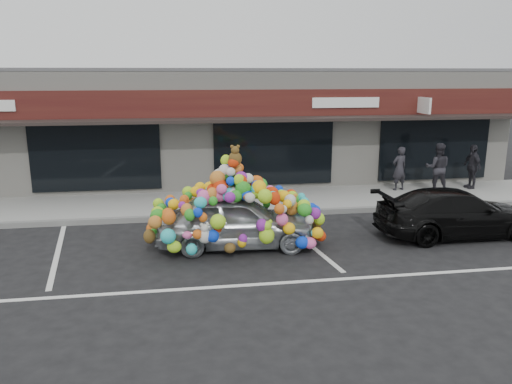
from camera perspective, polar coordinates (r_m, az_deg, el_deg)
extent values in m
plane|color=black|center=(12.23, -7.10, -6.48)|extent=(90.00, 90.00, 0.00)
cube|color=beige|center=(20.11, -8.11, 7.48)|extent=(24.00, 6.00, 4.20)
cube|color=#59595B|center=(20.00, -8.32, 13.61)|extent=(24.00, 6.00, 0.12)
cube|color=#3C1010|center=(16.95, -8.05, 9.95)|extent=(24.00, 0.18, 0.90)
cube|color=black|center=(16.47, -7.96, 8.11)|extent=(24.00, 1.20, 0.10)
cube|color=white|center=(18.54, 18.61, 9.37)|extent=(0.08, 0.95, 0.55)
cube|color=white|center=(17.80, 10.24, 10.03)|extent=(2.40, 0.04, 0.35)
cube|color=black|center=(17.40, -17.81, 3.89)|extent=(4.20, 0.12, 2.30)
cube|color=black|center=(17.49, 2.03, 4.58)|extent=(4.20, 0.12, 2.30)
cube|color=black|center=(19.53, 19.66, 4.73)|extent=(4.20, 0.12, 2.30)
cube|color=#979792|center=(16.03, -7.60, -1.38)|extent=(26.00, 3.00, 0.15)
cube|color=slate|center=(14.58, -7.44, -2.88)|extent=(26.00, 0.18, 0.16)
cube|color=silver|center=(12.75, -21.74, -6.50)|extent=(0.73, 4.37, 0.01)
cube|color=silver|center=(12.79, 5.56, -5.52)|extent=(0.73, 4.37, 0.01)
cube|color=silver|center=(15.03, 25.98, -3.95)|extent=(0.73, 4.37, 0.01)
cube|color=silver|center=(10.35, 4.68, -10.20)|extent=(14.00, 0.12, 0.01)
imported|color=#B0B6BB|center=(12.13, -2.28, -3.28)|extent=(1.79, 3.95, 1.31)
ellipsoid|color=red|center=(11.85, -2.33, 2.05)|extent=(1.26, 1.69, 0.99)
sphere|color=#FDA123|center=(12.12, 4.15, -1.80)|extent=(0.34, 0.34, 0.34)
sphere|color=blue|center=(11.43, 1.22, -4.89)|extent=(0.36, 0.36, 0.36)
sphere|color=green|center=(12.89, -6.25, -2.60)|extent=(0.30, 0.30, 0.30)
sphere|color=#FF69C1|center=(11.77, -2.35, 4.17)|extent=(0.32, 0.32, 0.32)
sphere|color=orange|center=(12.06, -7.82, -1.92)|extent=(0.30, 0.30, 0.30)
imported|color=black|center=(13.95, 21.94, -2.22)|extent=(1.80, 4.25, 1.22)
imported|color=black|center=(18.04, 16.07, 2.60)|extent=(0.63, 0.49, 1.53)
imported|color=black|center=(18.14, 20.04, 2.63)|extent=(1.00, 0.91, 1.69)
imported|color=black|center=(19.21, 23.46, 2.69)|extent=(0.93, 0.41, 1.56)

